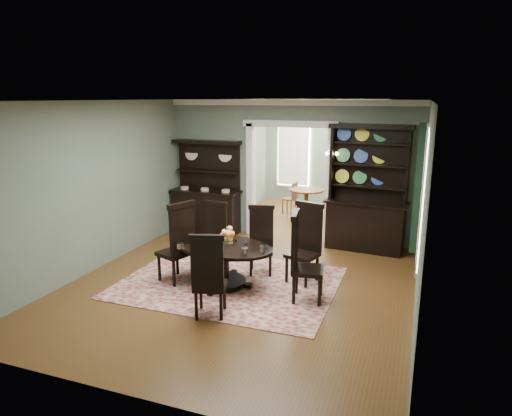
% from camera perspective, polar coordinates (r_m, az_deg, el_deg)
% --- Properties ---
extents(room, '(5.51, 6.01, 3.01)m').
position_cam_1_polar(room, '(7.20, -2.22, 1.86)').
color(room, brown).
rests_on(room, ground).
extents(parlor, '(3.51, 3.50, 3.01)m').
position_cam_1_polar(parlor, '(12.40, 7.46, 6.47)').
color(parlor, brown).
rests_on(parlor, ground).
extents(doorway_trim, '(2.08, 0.25, 2.57)m').
position_cam_1_polar(doorway_trim, '(9.95, 4.24, 5.38)').
color(doorway_trim, silver).
rests_on(doorway_trim, floor).
extents(right_window, '(0.15, 1.47, 2.12)m').
position_cam_1_polar(right_window, '(7.55, 19.79, 1.79)').
color(right_window, white).
rests_on(right_window, wall_right).
extents(wall_sconce, '(0.27, 0.21, 0.21)m').
position_cam_1_polar(wall_sconce, '(9.55, 9.54, 6.52)').
color(wall_sconce, '#AE8D2E').
rests_on(wall_sconce, back_wall_right).
extents(rug, '(3.54, 2.69, 0.01)m').
position_cam_1_polar(rug, '(7.81, -3.35, -9.26)').
color(rug, maroon).
rests_on(rug, floor).
extents(dining_table, '(1.91, 1.86, 0.69)m').
position_cam_1_polar(dining_table, '(7.57, -4.24, -6.16)').
color(dining_table, black).
rests_on(dining_table, rug).
extents(centerpiece, '(1.59, 1.02, 0.26)m').
position_cam_1_polar(centerpiece, '(7.52, -3.58, -3.99)').
color(centerpiece, silver).
rests_on(centerpiece, dining_table).
extents(chair_far_left, '(0.48, 0.46, 1.20)m').
position_cam_1_polar(chair_far_left, '(8.42, -5.21, -3.06)').
color(chair_far_left, black).
rests_on(chair_far_left, rug).
extents(chair_far_mid, '(0.55, 0.54, 1.21)m').
position_cam_1_polar(chair_far_mid, '(8.08, 0.65, -3.71)').
color(chair_far_mid, black).
rests_on(chair_far_mid, rug).
extents(chair_far_right, '(0.61, 0.59, 1.35)m').
position_cam_1_polar(chair_far_right, '(7.73, 6.28, -4.02)').
color(chair_far_right, black).
rests_on(chair_far_right, rug).
extents(chair_end_left, '(0.65, 0.66, 1.40)m').
position_cam_1_polar(chair_end_left, '(7.67, -9.60, -4.06)').
color(chair_end_left, black).
rests_on(chair_end_left, rug).
extents(chair_end_right, '(0.56, 0.58, 1.39)m').
position_cam_1_polar(chair_end_right, '(6.97, 5.61, -5.83)').
color(chair_end_right, black).
rests_on(chair_end_right, rug).
extents(chair_near, '(0.57, 0.55, 1.26)m').
position_cam_1_polar(chair_near, '(6.41, -5.94, -8.25)').
color(chair_near, black).
rests_on(chair_near, rug).
extents(sideboard, '(1.60, 0.57, 2.11)m').
position_cam_1_polar(sideboard, '(10.56, -6.18, 0.95)').
color(sideboard, black).
rests_on(sideboard, floor).
extents(welsh_dresser, '(1.68, 0.74, 2.54)m').
position_cam_1_polar(welsh_dresser, '(9.49, 13.66, 0.33)').
color(welsh_dresser, black).
rests_on(welsh_dresser, floor).
extents(parlor_table, '(0.86, 0.86, 0.80)m').
position_cam_1_polar(parlor_table, '(11.58, 6.30, 1.00)').
color(parlor_table, '#592C19').
rests_on(parlor_table, parlor_floor).
extents(parlor_chair_left, '(0.39, 0.38, 0.86)m').
position_cam_1_polar(parlor_chair_left, '(12.16, 4.43, 1.36)').
color(parlor_chair_left, '#592C19').
rests_on(parlor_chair_left, parlor_floor).
extents(parlor_chair_right, '(0.42, 0.41, 0.88)m').
position_cam_1_polar(parlor_chair_right, '(11.86, 9.65, 0.93)').
color(parlor_chair_right, '#592C19').
rests_on(parlor_chair_right, parlor_floor).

